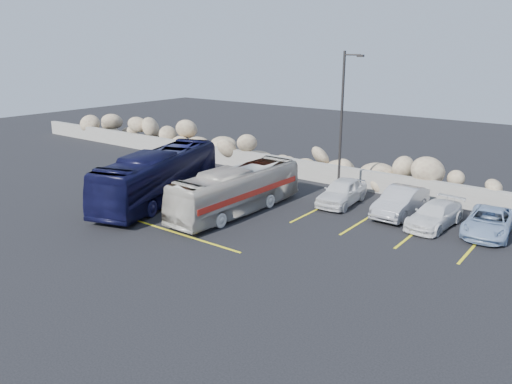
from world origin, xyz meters
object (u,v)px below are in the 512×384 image
Objects in this scene: vintage_bus at (237,190)px; car_a at (342,192)px; lamppost at (342,122)px; car_b at (401,202)px; car_c at (435,215)px; car_d at (489,222)px; tour_coach at (159,176)px.

vintage_bus is 5.82m from car_a.
car_a is (0.60, -0.79, -3.61)m from lamppost.
vintage_bus is 1.98× the size of car_b.
car_c is at bearing -9.68° from car_a.
car_d is (4.22, -0.15, -0.13)m from car_b.
tour_coach reaches higher than car_b.
lamppost reaches higher than car_d.
car_b is at bearing 173.87° from car_d.
lamppost is 0.95× the size of vintage_bus.
tour_coach reaches higher than vintage_bus.
lamppost is 8.89m from car_d.
car_c is (1.94, -0.65, -0.13)m from car_b.
lamppost is 1.99× the size of car_a.
vintage_bus reaches higher than car_a.
lamppost is at bearing 171.22° from car_b.
car_a is (3.64, 4.52, -0.49)m from vintage_bus.
car_a is 1.02× the size of car_c.
lamppost is at bearing 172.64° from car_c.
tour_coach is at bearing -167.30° from vintage_bus.
tour_coach reaches higher than car_d.
car_b is (3.81, -0.64, -3.59)m from lamppost.
car_a is at bearing -176.54° from car_b.
car_a is 0.97× the size of car_d.
vintage_bus is 0.84× the size of tour_coach.
vintage_bus is 11.98m from car_d.
car_b is 4.23m from car_d.
tour_coach reaches higher than car_a.
car_d is at bearing 17.66° from car_c.
car_c is 2.34m from car_d.
car_d is (8.04, -0.79, -3.72)m from lamppost.
tour_coach is 2.35× the size of car_b.
car_a is at bearing 16.02° from tour_coach.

